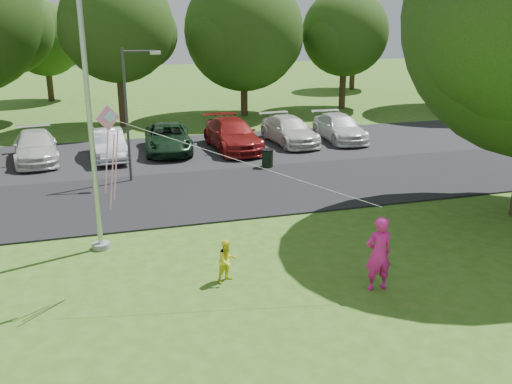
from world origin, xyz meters
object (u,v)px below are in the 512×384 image
object	(u,v)px
woman	(379,254)
kite	(117,139)
street_lamp	(131,103)
child_yellow	(227,261)
flagpole	(88,102)
trash_can	(267,159)

from	to	relation	value
woman	kite	world-z (taller)	kite
street_lamp	woman	size ratio (longest dim) A/B	2.75
child_yellow	street_lamp	bearing A→B (deg)	73.57
street_lamp	child_yellow	distance (m)	9.83
flagpole	woman	size ratio (longest dim) A/B	5.36
trash_can	child_yellow	size ratio (longest dim) A/B	0.74
flagpole	woman	xyz separation A→B (m)	(6.33, -4.45, -3.23)
street_lamp	trash_can	world-z (taller)	street_lamp
trash_can	child_yellow	world-z (taller)	child_yellow
woman	kite	size ratio (longest dim) A/B	0.30
flagpole	street_lamp	distance (m)	6.68
trash_can	woman	world-z (taller)	woman
street_lamp	trash_can	size ratio (longest dim) A/B	6.28
street_lamp	child_yellow	size ratio (longest dim) A/B	4.66
trash_can	street_lamp	bearing A→B (deg)	-175.78
flagpole	kite	size ratio (longest dim) A/B	1.61
kite	street_lamp	bearing A→B (deg)	60.55
street_lamp	kite	distance (m)	9.19
street_lamp	kite	xyz separation A→B (m)	(-1.04, -9.10, 0.63)
woman	child_yellow	bearing A→B (deg)	-22.60
street_lamp	kite	bearing A→B (deg)	-88.12
trash_can	woman	xyz separation A→B (m)	(-0.80, -11.25, 0.52)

